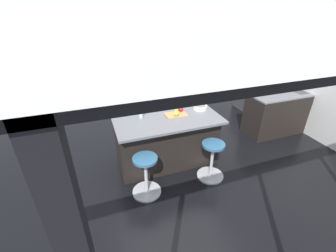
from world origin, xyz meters
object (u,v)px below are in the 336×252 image
at_px(stool_by_window, 212,161).
at_px(fruit_bowl, 200,107).
at_px(stool_middle, 146,177).
at_px(oven_range, 250,93).
at_px(apple_green, 176,111).
at_px(apple_yellow, 176,113).
at_px(kitchen_island, 166,139).
at_px(water_bottle, 141,111).
at_px(cutting_board, 176,115).
at_px(apple_red, 181,109).

height_order(stool_by_window, fruit_bowl, fruit_bowl).
height_order(stool_middle, fruit_bowl, fruit_bowl).
bearing_deg(stool_middle, oven_range, -147.76).
relative_size(apple_green, fruit_bowl, 0.31).
bearing_deg(apple_yellow, apple_green, -110.08).
xyz_separation_m(stool_by_window, stool_middle, (1.10, 0.00, 0.00)).
xyz_separation_m(kitchen_island, water_bottle, (0.41, -0.09, 0.57)).
relative_size(cutting_board, water_bottle, 1.15).
xyz_separation_m(cutting_board, apple_yellow, (0.02, 0.06, 0.05)).
bearing_deg(apple_green, cutting_board, 69.25).
distance_m(kitchen_island, apple_red, 0.59).
height_order(apple_yellow, fruit_bowl, apple_yellow).
bearing_deg(kitchen_island, cutting_board, 174.27).
distance_m(kitchen_island, water_bottle, 0.71).
distance_m(stool_middle, apple_green, 1.21).
bearing_deg(apple_yellow, kitchen_island, -26.93).
distance_m(kitchen_island, apple_green, 0.54).
height_order(stool_by_window, apple_red, apple_red).
xyz_separation_m(kitchen_island, fruit_bowl, (-0.67, -0.07, 0.49)).
relative_size(apple_red, apple_green, 1.12).
bearing_deg(stool_middle, water_bottle, -100.81).
distance_m(water_bottle, fruit_bowl, 1.08).
xyz_separation_m(stool_middle, apple_red, (-0.84, -0.73, 0.67)).
bearing_deg(fruit_bowl, water_bottle, -0.74).
distance_m(cutting_board, apple_green, 0.07).
bearing_deg(apple_yellow, stool_middle, 40.02).
relative_size(oven_range, apple_yellow, 10.00).
distance_m(oven_range, stool_by_window, 3.27).
height_order(stool_by_window, stool_middle, same).
bearing_deg(apple_red, cutting_board, 33.21).
height_order(cutting_board, apple_green, apple_green).
bearing_deg(apple_red, kitchen_island, 11.56).
bearing_deg(kitchen_island, oven_range, -152.41).
height_order(stool_middle, apple_yellow, apple_yellow).
xyz_separation_m(stool_by_window, cutting_board, (0.38, -0.65, 0.61)).
height_order(kitchen_island, apple_yellow, apple_yellow).
bearing_deg(cutting_board, kitchen_island, -5.73).
bearing_deg(apple_green, water_bottle, -5.76).
relative_size(stool_by_window, water_bottle, 2.09).
bearing_deg(cutting_board, apple_yellow, 70.42).
distance_m(apple_yellow, fruit_bowl, 0.54).
bearing_deg(water_bottle, apple_red, 177.70).
height_order(oven_range, kitchen_island, kitchen_island).
distance_m(cutting_board, apple_red, 0.15).
xyz_separation_m(oven_range, kitchen_island, (2.96, 1.55, 0.03)).
height_order(apple_yellow, water_bottle, water_bottle).
height_order(cutting_board, apple_yellow, apple_yellow).
xyz_separation_m(stool_middle, fruit_bowl, (-1.22, -0.74, 0.64)).
height_order(stool_by_window, apple_yellow, apple_yellow).
relative_size(kitchen_island, apple_green, 22.79).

